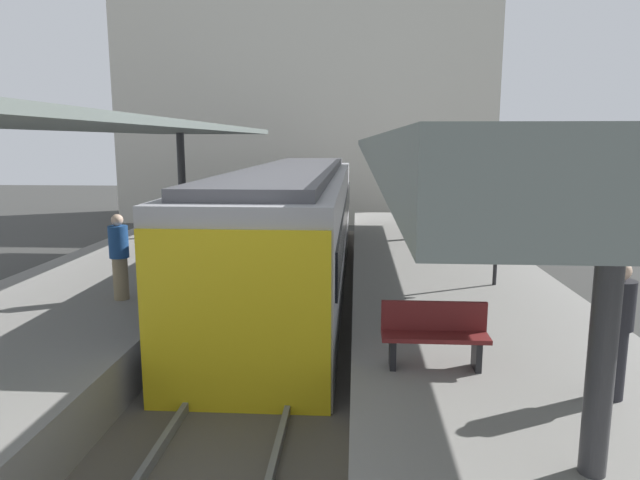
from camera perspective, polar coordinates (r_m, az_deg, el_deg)
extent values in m
plane|color=#383835|center=(10.65, -5.61, -11.98)|extent=(80.00, 80.00, 0.00)
cube|color=gray|center=(11.68, -24.58, -8.24)|extent=(4.40, 28.00, 1.00)
cube|color=gray|center=(10.56, 15.45, -9.58)|extent=(4.40, 28.00, 1.00)
cube|color=#59544C|center=(10.61, -5.62, -11.47)|extent=(3.20, 28.00, 0.20)
cube|color=slate|center=(10.68, -9.51, -10.44)|extent=(0.08, 28.00, 0.14)
cube|color=slate|center=(10.46, -1.67, -10.75)|extent=(0.08, 28.00, 0.14)
cube|color=#ADADB2|center=(15.33, -2.54, 1.25)|extent=(2.70, 15.37, 2.90)
cube|color=yellow|center=(7.92, -8.58, -8.30)|extent=(2.65, 0.08, 2.60)
cube|color=black|center=(15.49, -7.60, 2.57)|extent=(0.04, 14.14, 0.76)
cube|color=black|center=(15.19, 2.60, 2.50)|extent=(0.04, 14.14, 0.76)
cube|color=#515156|center=(15.17, -2.58, 7.04)|extent=(2.16, 14.60, 0.20)
cylinder|color=#333335|center=(18.32, -13.70, 5.41)|extent=(0.24, 0.24, 3.21)
cube|color=slate|center=(12.40, -22.79, 10.70)|extent=(4.18, 21.00, 0.16)
cylinder|color=#333335|center=(5.52, 26.72, -7.47)|extent=(0.24, 0.24, 2.83)
cylinder|color=#333335|center=(17.64, 10.70, 4.72)|extent=(0.24, 0.24, 2.83)
cube|color=slate|center=(11.35, 14.81, 9.32)|extent=(4.18, 21.00, 0.16)
cube|color=black|center=(7.71, 7.30, -11.15)|extent=(0.08, 0.32, 0.40)
cube|color=black|center=(7.86, 15.48, -11.03)|extent=(0.08, 0.32, 0.40)
cube|color=maroon|center=(7.69, 11.49, -9.52)|extent=(1.40, 0.40, 0.06)
cube|color=maroon|center=(7.79, 11.37, -7.48)|extent=(1.40, 0.06, 0.40)
cylinder|color=#262628|center=(12.21, 17.37, 0.70)|extent=(0.08, 0.08, 2.20)
cube|color=navy|center=(12.10, 17.60, 5.14)|extent=(0.90, 0.06, 0.32)
cylinder|color=#232328|center=(7.53, 27.35, -10.96)|extent=(0.28, 0.28, 0.85)
cylinder|color=#232328|center=(7.32, 27.79, -5.76)|extent=(0.36, 0.36, 0.57)
sphere|color=beige|center=(7.23, 28.05, -2.75)|extent=(0.22, 0.22, 0.22)
cylinder|color=#998460|center=(11.37, -19.40, -3.66)|extent=(0.28, 0.28, 0.80)
cylinder|color=navy|center=(11.24, -19.61, -0.17)|extent=(0.36, 0.36, 0.60)
sphere|color=beige|center=(11.18, -19.73, 1.91)|extent=(0.22, 0.22, 0.22)
cube|color=beige|center=(29.89, -1.26, 12.88)|extent=(18.00, 6.00, 11.00)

